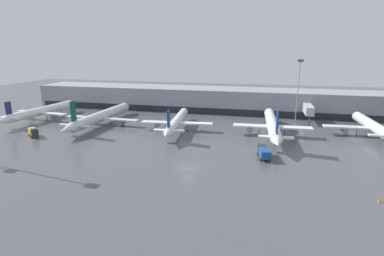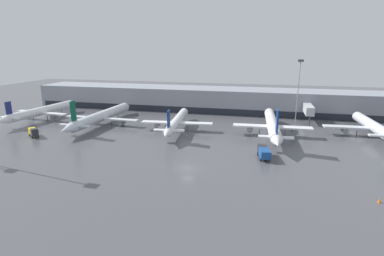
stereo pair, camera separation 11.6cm
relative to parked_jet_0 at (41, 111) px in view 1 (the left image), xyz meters
name	(u,v)px [view 1 (the left image)]	position (x,y,z in m)	size (l,w,h in m)	color
ground_plane	(188,168)	(61.01, -30.46, -3.22)	(320.00, 320.00, 0.00)	#4C4C51
terminal_building	(226,100)	(61.11, 31.48, 1.28)	(160.00, 26.46, 9.00)	gray
parked_jet_0	(41,111)	(0.00, 0.00, 0.00)	(20.28, 35.82, 8.65)	white
parked_jet_1	(272,125)	(78.81, -1.49, 0.11)	(22.39, 39.91, 10.61)	white
parked_jet_2	(373,126)	(106.87, 4.47, -0.20)	(26.83, 33.38, 9.31)	silver
parked_jet_3	(101,116)	(23.81, -0.72, -0.48)	(26.15, 40.55, 10.22)	silver
parked_jet_4	(177,121)	(50.42, -2.34, -0.27)	(22.09, 34.01, 8.71)	white
service_truck_0	(264,152)	(76.68, -20.71, -1.67)	(3.19, 6.28, 2.44)	#19478C
service_truck_1	(33,132)	(12.19, -18.21, -1.68)	(4.83, 4.24, 2.64)	gold
traffic_cone_0	(259,147)	(75.46, -13.64, -2.82)	(0.40, 0.40, 0.79)	orange
traffic_cone_2	(380,200)	(95.43, -37.45, -2.83)	(0.51, 0.51, 0.78)	orange
apron_light_mast_0	(299,74)	(87.36, 21.03, 13.06)	(1.80, 1.80, 21.01)	gray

